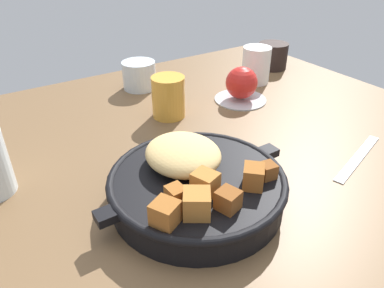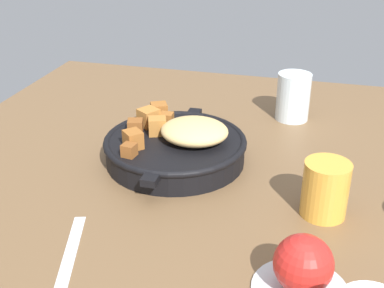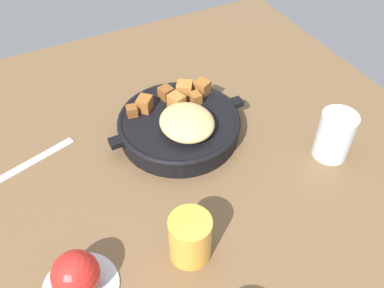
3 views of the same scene
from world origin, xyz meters
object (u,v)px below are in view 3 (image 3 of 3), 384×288
at_px(juice_glass_amber, 190,238).
at_px(butter_knife, 32,162).
at_px(red_apple, 76,274).
at_px(water_glass_tall, 335,135).
at_px(cast_iron_skillet, 180,124).

bearing_deg(juice_glass_amber, butter_knife, -59.10).
relative_size(red_apple, water_glass_tall, 0.72).
distance_m(juice_glass_amber, water_glass_tall, 0.35).
relative_size(butter_knife, juice_glass_amber, 2.14).
xyz_separation_m(butter_knife, water_glass_tall, (-0.53, 0.24, 0.05)).
relative_size(juice_glass_amber, water_glass_tall, 0.86).
relative_size(cast_iron_skillet, water_glass_tall, 2.99).
bearing_deg(butter_knife, juice_glass_amber, 103.92).
relative_size(red_apple, butter_knife, 0.39).
relative_size(red_apple, juice_glass_amber, 0.84).
bearing_deg(cast_iron_skillet, red_apple, 40.16).
height_order(cast_iron_skillet, juice_glass_amber, juice_glass_amber).
distance_m(cast_iron_skillet, red_apple, 0.36).
bearing_deg(cast_iron_skillet, water_glass_tall, 143.23).
distance_m(cast_iron_skillet, butter_knife, 0.30).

